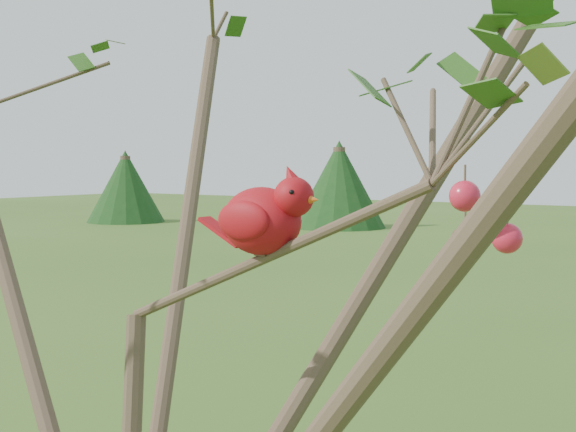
% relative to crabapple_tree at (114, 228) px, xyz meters
% --- Properties ---
extents(crabapple_tree, '(2.35, 2.05, 2.95)m').
position_rel_crabapple_tree_xyz_m(crabapple_tree, '(0.00, 0.00, 0.00)').
color(crabapple_tree, '#463425').
rests_on(crabapple_tree, ground).
extents(cardinal, '(0.22, 0.11, 0.16)m').
position_rel_crabapple_tree_xyz_m(cardinal, '(0.23, 0.10, 0.02)').
color(cardinal, '#B40F12').
rests_on(cardinal, ground).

